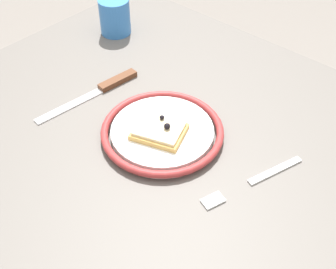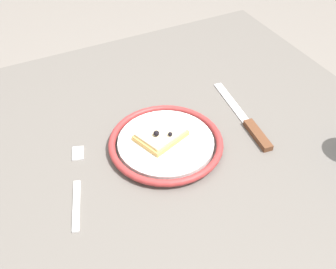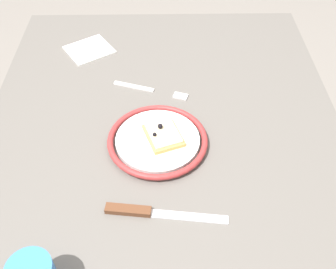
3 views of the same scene
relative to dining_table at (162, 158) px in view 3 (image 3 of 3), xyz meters
name	(u,v)px [view 3 (image 3 of 3)]	position (x,y,z in m)	size (l,w,h in m)	color
dining_table	(162,158)	(0.00, 0.00, 0.00)	(1.06, 0.85, 0.77)	#5B5651
plate	(156,140)	(0.05, -0.01, 0.12)	(0.23, 0.23, 0.02)	white
pizza_slice_near	(162,135)	(0.04, 0.00, 0.13)	(0.11, 0.10, 0.03)	tan
knife	(142,212)	(0.23, -0.04, 0.11)	(0.05, 0.24, 0.01)	silver
fork	(149,90)	(-0.14, -0.03, 0.11)	(0.08, 0.20, 0.00)	silver
napkin	(88,50)	(-0.33, -0.21, 0.11)	(0.11, 0.12, 0.00)	white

